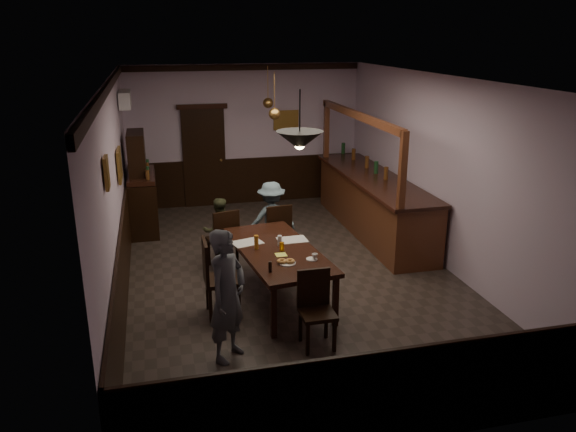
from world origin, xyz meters
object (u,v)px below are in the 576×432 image
object	(u,v)px
soda_can	(282,246)
pendant_brass_far	(268,103)
pendant_iron	(300,140)
chair_side	(215,275)
person_standing	(227,296)
chair_near	(316,305)
chair_far_left	(224,237)
sideboard	(142,191)
person_seated_left	(219,231)
pendant_brass_mid	(275,114)
chair_far_right	(277,230)
bar_counter	(373,202)
coffee_cup	(315,256)
person_seated_right	(271,219)
dining_table	(277,253)

from	to	relation	value
soda_can	pendant_brass_far	xyz separation A→B (m)	(0.62, 3.84, 1.49)
pendant_iron	pendant_brass_far	bearing A→B (deg)	82.93
chair_side	person_standing	size ratio (longest dim) A/B	0.68
pendant_iron	chair_near	bearing A→B (deg)	-81.83
chair_far_left	sideboard	distance (m)	2.59
person_seated_left	soda_can	size ratio (longest dim) A/B	9.19
soda_can	pendant_brass_mid	size ratio (longest dim) A/B	0.15
pendant_iron	pendant_brass_far	size ratio (longest dim) A/B	0.86
chair_side	person_standing	distance (m)	1.09
chair_far_right	person_seated_left	bearing A→B (deg)	-17.02
chair_near	person_seated_left	distance (m)	2.91
chair_side	pendant_brass_mid	xyz separation A→B (m)	(1.37, 2.55, 1.71)
chair_far_right	soda_can	world-z (taller)	chair_far_right
chair_far_left	person_seated_left	size ratio (longest dim) A/B	0.90
chair_far_left	person_standing	xyz separation A→B (m)	(-0.29, -2.58, 0.24)
chair_side	person_seated_left	world-z (taller)	person_seated_left
chair_near	chair_side	world-z (taller)	chair_side
chair_far_left	soda_can	bearing A→B (deg)	101.79
chair_near	bar_counter	distance (m)	4.23
chair_far_right	coffee_cup	xyz separation A→B (m)	(0.10, -1.82, 0.26)
person_seated_left	sideboard	bearing A→B (deg)	-60.43
coffee_cup	pendant_iron	distance (m)	1.66
chair_far_left	pendant_iron	world-z (taller)	pendant_iron
sideboard	soda_can	bearing A→B (deg)	-61.87
chair_near	sideboard	size ratio (longest dim) A/B	0.50
person_seated_right	sideboard	xyz separation A→B (m)	(-2.10, 1.87, 0.11)
person_standing	sideboard	size ratio (longest dim) A/B	0.84
pendant_iron	chair_far_right	bearing A→B (deg)	84.87
chair_far_right	bar_counter	bearing A→B (deg)	-160.98
sideboard	pendant_brass_far	xyz separation A→B (m)	(2.51, 0.30, 1.54)
chair_side	person_seated_left	size ratio (longest dim) A/B	0.97
chair_far_left	chair_far_right	world-z (taller)	chair_far_left
chair_far_right	coffee_cup	bearing A→B (deg)	86.47
chair_near	person_seated_right	distance (m)	2.91
pendant_brass_mid	person_standing	bearing A→B (deg)	-110.45
chair_side	person_seated_right	world-z (taller)	person_seated_right
person_standing	sideboard	distance (m)	4.92
coffee_cup	bar_counter	bearing A→B (deg)	48.03
person_seated_right	pendant_brass_mid	size ratio (longest dim) A/B	1.58
person_standing	pendant_brass_far	world-z (taller)	pendant_brass_far
chair_near	person_standing	size ratio (longest dim) A/B	0.60
pendant_iron	pendant_brass_mid	xyz separation A→B (m)	(0.36, 3.04, -0.11)
person_seated_left	pendant_brass_far	xyz separation A→B (m)	(1.30, 2.27, 1.75)
person_standing	pendant_iron	bearing A→B (deg)	-17.75
chair_side	sideboard	size ratio (longest dim) A/B	0.57
pendant_brass_far	pendant_brass_mid	bearing A→B (deg)	-97.57
chair_far_right	person_seated_right	world-z (taller)	person_seated_right
dining_table	person_seated_left	bearing A→B (deg)	113.32
chair_far_left	sideboard	xyz separation A→B (m)	(-1.25, 2.25, 0.21)
chair_far_right	pendant_brass_far	size ratio (longest dim) A/B	1.22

